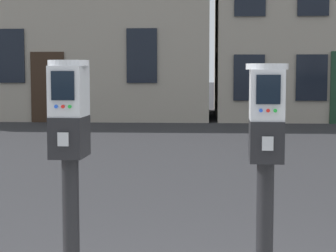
{
  "coord_description": "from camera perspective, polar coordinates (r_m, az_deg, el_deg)",
  "views": [
    {
      "loc": [
        -0.06,
        -3.33,
        1.52
      ],
      "look_at": [
        -0.26,
        -0.15,
        1.23
      ],
      "focal_mm": 63.77,
      "sensor_mm": 36.0,
      "label": 1
    }
  ],
  "objects": [
    {
      "name": "parking_meter_near_kerb",
      "position": [
        3.18,
        -9.38,
        -1.83
      ],
      "size": [
        0.22,
        0.26,
        1.44
      ],
      "rotation": [
        0.0,
        0.0,
        -1.61
      ],
      "color": "black",
      "rests_on": "sidewalk_slab"
    },
    {
      "name": "parking_meter_twin_adjacent",
      "position": [
        3.12,
        9.34,
        -2.2
      ],
      "size": [
        0.22,
        0.26,
        1.42
      ],
      "rotation": [
        0.0,
        0.0,
        -1.61
      ],
      "color": "black",
      "rests_on": "sidewalk_slab"
    }
  ]
}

